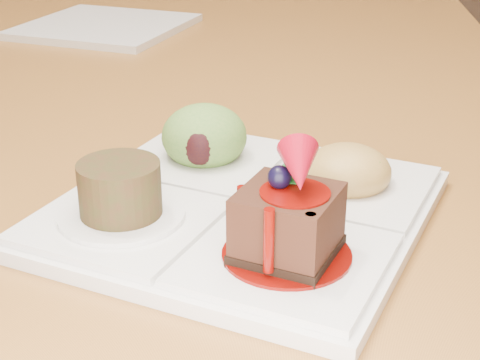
# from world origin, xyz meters

# --- Properties ---
(dining_table) EXTENTS (1.00, 1.80, 0.75)m
(dining_table) POSITION_xyz_m (0.00, 0.00, 0.68)
(dining_table) COLOR #9A6428
(dining_table) RESTS_ON ground
(sampler_plate) EXTENTS (0.36, 0.36, 0.11)m
(sampler_plate) POSITION_xyz_m (0.16, -0.64, 0.77)
(sampler_plate) COLOR silver
(sampler_plate) RESTS_ON dining_table
(second_plate) EXTENTS (0.30, 0.30, 0.01)m
(second_plate) POSITION_xyz_m (-0.13, 0.01, 0.76)
(second_plate) COLOR silver
(second_plate) RESTS_ON dining_table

